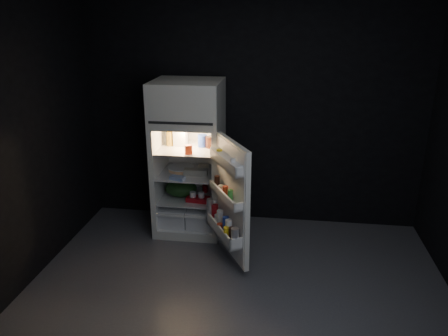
# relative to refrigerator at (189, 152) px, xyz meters

# --- Properties ---
(floor) EXTENTS (4.00, 3.40, 0.00)m
(floor) POSITION_rel_refrigerator_xyz_m (0.70, -1.32, -0.96)
(floor) COLOR #55555A
(floor) RESTS_ON ground
(wall_back) EXTENTS (4.00, 0.00, 2.70)m
(wall_back) POSITION_rel_refrigerator_xyz_m (0.70, 0.38, 0.39)
(wall_back) COLOR black
(wall_back) RESTS_ON ground
(wall_front) EXTENTS (4.00, 0.00, 2.70)m
(wall_front) POSITION_rel_refrigerator_xyz_m (0.70, -3.02, 0.39)
(wall_front) COLOR black
(wall_front) RESTS_ON ground
(wall_left) EXTENTS (0.00, 3.40, 2.70)m
(wall_left) POSITION_rel_refrigerator_xyz_m (-1.30, -1.32, 0.39)
(wall_left) COLOR black
(wall_left) RESTS_ON ground
(refrigerator) EXTENTS (0.76, 0.71, 1.78)m
(refrigerator) POSITION_rel_refrigerator_xyz_m (0.00, 0.00, 0.00)
(refrigerator) COLOR white
(refrigerator) RESTS_ON ground
(fridge_door) EXTENTS (0.52, 0.72, 1.22)m
(fridge_door) POSITION_rel_refrigerator_xyz_m (0.56, -0.70, -0.28)
(fridge_door) COLOR white
(fridge_door) RESTS_ON ground
(milk_jug) EXTENTS (0.15, 0.15, 0.24)m
(milk_jug) POSITION_rel_refrigerator_xyz_m (-0.10, 0.04, 0.19)
(milk_jug) COLOR white
(milk_jug) RESTS_ON refrigerator
(mayo_jar) EXTENTS (0.11, 0.11, 0.14)m
(mayo_jar) POSITION_rel_refrigerator_xyz_m (0.15, 0.02, 0.14)
(mayo_jar) COLOR #213EB3
(mayo_jar) RESTS_ON refrigerator
(jam_jar) EXTENTS (0.13, 0.13, 0.13)m
(jam_jar) POSITION_rel_refrigerator_xyz_m (0.25, -0.01, 0.14)
(jam_jar) COLOR black
(jam_jar) RESTS_ON refrigerator
(amber_bottle) EXTENTS (0.08, 0.08, 0.22)m
(amber_bottle) POSITION_rel_refrigerator_xyz_m (-0.22, 0.01, 0.18)
(amber_bottle) COLOR #B1841C
(amber_bottle) RESTS_ON refrigerator
(small_carton) EXTENTS (0.09, 0.08, 0.10)m
(small_carton) POSITION_rel_refrigerator_xyz_m (0.05, -0.27, 0.12)
(small_carton) COLOR red
(small_carton) RESTS_ON refrigerator
(egg_carton) EXTENTS (0.27, 0.11, 0.07)m
(egg_carton) POSITION_rel_refrigerator_xyz_m (0.10, -0.12, -0.19)
(egg_carton) COLOR gray
(egg_carton) RESTS_ON refrigerator
(pie) EXTENTS (0.30, 0.30, 0.04)m
(pie) POSITION_rel_refrigerator_xyz_m (-0.10, -0.00, -0.21)
(pie) COLOR tan
(pie) RESTS_ON refrigerator
(flat_package) EXTENTS (0.18, 0.13, 0.04)m
(flat_package) POSITION_rel_refrigerator_xyz_m (-0.07, -0.30, -0.21)
(flat_package) COLOR #8098C5
(flat_package) RESTS_ON refrigerator
(wrapped_pkg) EXTENTS (0.12, 0.11, 0.05)m
(wrapped_pkg) POSITION_rel_refrigerator_xyz_m (0.14, 0.09, -0.20)
(wrapped_pkg) COLOR beige
(wrapped_pkg) RESTS_ON refrigerator
(produce_bag) EXTENTS (0.43, 0.39, 0.20)m
(produce_bag) POSITION_rel_refrigerator_xyz_m (-0.10, -0.04, -0.43)
(produce_bag) COLOR #193815
(produce_bag) RESTS_ON refrigerator
(yogurt_tray) EXTENTS (0.27, 0.17, 0.05)m
(yogurt_tray) POSITION_rel_refrigerator_xyz_m (0.13, -0.17, -0.50)
(yogurt_tray) COLOR #A20D16
(yogurt_tray) RESTS_ON refrigerator
(small_can_red) EXTENTS (0.08, 0.08, 0.09)m
(small_can_red) POSITION_rel_refrigerator_xyz_m (0.16, 0.11, -0.48)
(small_can_red) COLOR #A20D16
(small_can_red) RESTS_ON refrigerator
(small_can_silver) EXTENTS (0.08, 0.08, 0.09)m
(small_can_silver) POSITION_rel_refrigerator_xyz_m (0.24, 0.11, -0.48)
(small_can_silver) COLOR silver
(small_can_silver) RESTS_ON refrigerator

